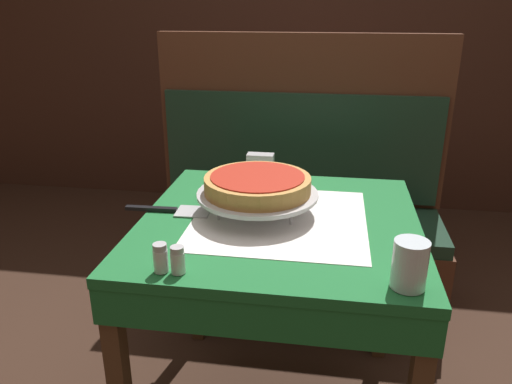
% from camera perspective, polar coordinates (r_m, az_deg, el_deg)
% --- Properties ---
extents(dining_table_front, '(0.85, 0.85, 0.77)m').
position_cam_1_polar(dining_table_front, '(1.58, 2.65, -6.09)').
color(dining_table_front, '#1E6B33').
rests_on(dining_table_front, ground_plane).
extents(dining_table_rear, '(0.67, 0.67, 0.77)m').
position_cam_1_polar(dining_table_rear, '(3.05, 5.62, 6.94)').
color(dining_table_rear, red).
rests_on(dining_table_rear, ground_plane).
extents(booth_bench, '(1.35, 0.47, 1.27)m').
position_cam_1_polar(booth_bench, '(2.40, 4.56, -4.56)').
color(booth_bench, '#4C2819').
rests_on(booth_bench, ground_plane).
extents(back_wall_panel, '(6.00, 0.04, 2.40)m').
position_cam_1_polar(back_wall_panel, '(3.51, 6.76, 17.60)').
color(back_wall_panel, '#3D2319').
rests_on(back_wall_panel, ground_plane).
extents(pizza_pan_stand, '(0.38, 0.38, 0.07)m').
position_cam_1_polar(pizza_pan_stand, '(1.55, 0.17, -0.37)').
color(pizza_pan_stand, '#ADADB2').
rests_on(pizza_pan_stand, dining_table_front).
extents(deep_dish_pizza, '(0.33, 0.33, 0.05)m').
position_cam_1_polar(deep_dish_pizza, '(1.53, 0.17, 0.93)').
color(deep_dish_pizza, '#C68E47').
rests_on(deep_dish_pizza, pizza_pan_stand).
extents(pizza_server, '(0.28, 0.09, 0.01)m').
position_cam_1_polar(pizza_server, '(1.61, -9.59, -2.03)').
color(pizza_server, '#BCBCC1').
rests_on(pizza_server, dining_table_front).
extents(water_glass_near, '(0.08, 0.08, 0.12)m').
position_cam_1_polar(water_glass_near, '(1.21, 17.16, -7.91)').
color(water_glass_near, silver).
rests_on(water_glass_near, dining_table_front).
extents(salt_shaker, '(0.04, 0.04, 0.07)m').
position_cam_1_polar(salt_shaker, '(1.25, -10.86, -7.41)').
color(salt_shaker, silver).
rests_on(salt_shaker, dining_table_front).
extents(pepper_shaker, '(0.04, 0.04, 0.07)m').
position_cam_1_polar(pepper_shaker, '(1.24, -8.94, -7.68)').
color(pepper_shaker, silver).
rests_on(pepper_shaker, dining_table_front).
extents(napkin_holder, '(0.10, 0.05, 0.09)m').
position_cam_1_polar(napkin_holder, '(1.89, 0.50, 3.06)').
color(napkin_holder, '#B2B2B7').
rests_on(napkin_holder, dining_table_front).
extents(condiment_caddy, '(0.14, 0.14, 0.16)m').
position_cam_1_polar(condiment_caddy, '(2.95, 5.96, 9.35)').
color(condiment_caddy, black).
rests_on(condiment_caddy, dining_table_rear).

